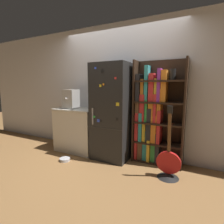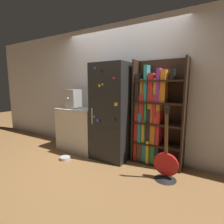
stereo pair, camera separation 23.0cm
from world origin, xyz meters
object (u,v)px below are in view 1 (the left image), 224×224
at_px(bookshelf, 153,116).
at_px(espresso_machine, 71,99).
at_px(guitar, 168,167).
at_px(pet_bowl, 65,159).
at_px(refrigerator, 112,112).

xyz_separation_m(bookshelf, espresso_machine, (-1.70, -0.21, 0.26)).
relative_size(bookshelf, guitar, 1.64).
bearing_deg(espresso_machine, guitar, -7.39).
distance_m(espresso_machine, pet_bowl, 1.23).
relative_size(bookshelf, espresso_machine, 4.62).
distance_m(guitar, pet_bowl, 1.85).
bearing_deg(refrigerator, espresso_machine, -177.50).
bearing_deg(pet_bowl, guitar, 7.88).
bearing_deg(guitar, bookshelf, 127.78).
bearing_deg(espresso_machine, refrigerator, 2.50).
bearing_deg(bookshelf, guitar, -52.22).
height_order(espresso_machine, guitar, espresso_machine).
xyz_separation_m(espresso_machine, pet_bowl, (0.24, -0.52, -1.08)).
relative_size(refrigerator, espresso_machine, 4.52).
height_order(refrigerator, guitar, refrigerator).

